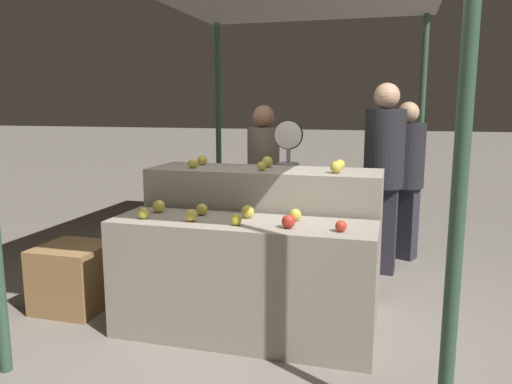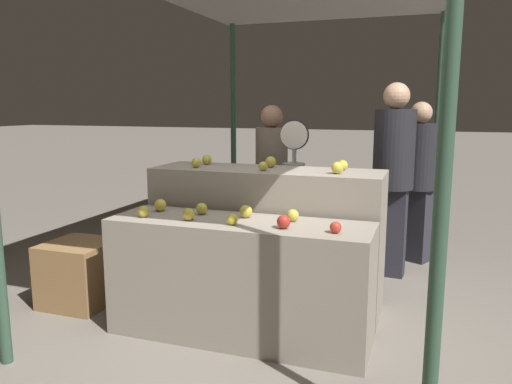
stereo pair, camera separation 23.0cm
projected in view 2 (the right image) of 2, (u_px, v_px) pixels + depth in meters
The scene contains 23 objects.
ground_plane at pixel (240, 336), 3.50m from camera, with size 60.00×60.00×0.00m, color gray.
display_counter_front at pixel (239, 279), 3.43m from camera, with size 1.80×0.55×0.83m, color gray.
display_counter_back at pixel (266, 238), 3.96m from camera, with size 1.80×0.55×1.11m, color gray.
apple_front_0 at pixel (143, 212), 3.47m from camera, with size 0.08×0.08×0.08m, color gold.
apple_front_1 at pixel (189, 214), 3.37m from camera, with size 0.08×0.08×0.08m, color gold.
apple_front_2 at pixel (232, 219), 3.24m from camera, with size 0.07×0.07×0.07m, color gold.
apple_front_3 at pixel (284, 222), 3.14m from camera, with size 0.09×0.09×0.09m, color #B72D23.
apple_front_4 at pixel (336, 227), 3.03m from camera, with size 0.07×0.07×0.07m, color red.
apple_front_5 at pixel (160, 205), 3.67m from camera, with size 0.09×0.09×0.09m, color yellow.
apple_front_6 at pixel (202, 209), 3.56m from camera, with size 0.08×0.08×0.08m, color gold.
apple_front_7 at pixel (246, 211), 3.45m from camera, with size 0.09×0.09×0.09m, color gold.
apple_front_8 at pixel (293, 215), 3.34m from camera, with size 0.08×0.08×0.08m, color gold.
apple_back_0 at pixel (196, 163), 3.94m from camera, with size 0.08×0.08×0.08m, color gold.
apple_back_1 at pixel (263, 166), 3.75m from camera, with size 0.07×0.07×0.07m, color gold.
apple_back_2 at pixel (337, 168), 3.58m from camera, with size 0.09×0.09×0.09m, color gold.
apple_back_3 at pixel (207, 160), 4.15m from camera, with size 0.08×0.08×0.08m, color gold.
apple_back_4 at pixel (271, 162), 3.96m from camera, with size 0.09×0.09×0.09m, color gold.
apple_back_5 at pixel (343, 165), 3.79m from camera, with size 0.08×0.08×0.08m, color gold.
produce_scale at pixel (294, 168), 4.34m from camera, with size 0.26×0.20×1.47m.
person_vendor_at_scale at pixel (271, 175), 4.79m from camera, with size 0.39×0.39×1.60m.
person_customer_left at pixel (393, 166), 4.58m from camera, with size 0.40×0.40×1.80m.
person_customer_right at pixel (418, 171), 5.04m from camera, with size 0.50×0.50×1.63m.
wooden_crate_side at pixel (80, 273), 4.03m from camera, with size 0.51×0.51×0.51m, color #9E7547.
Camera 2 is at (1.19, -3.05, 1.60)m, focal length 35.00 mm.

